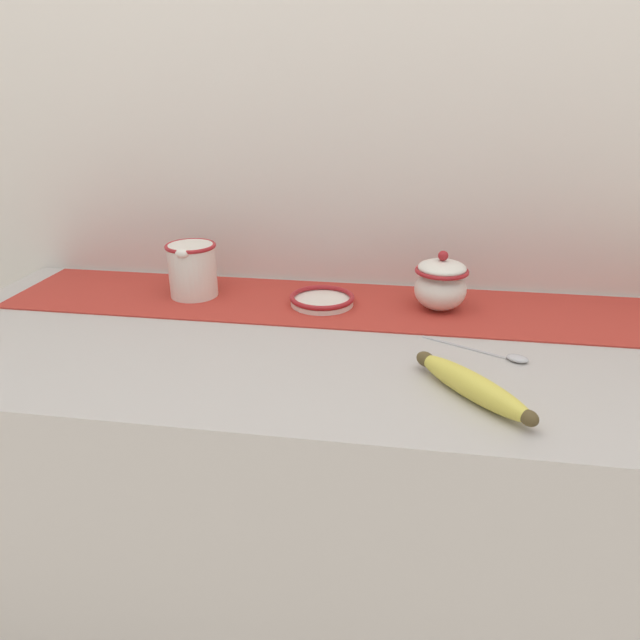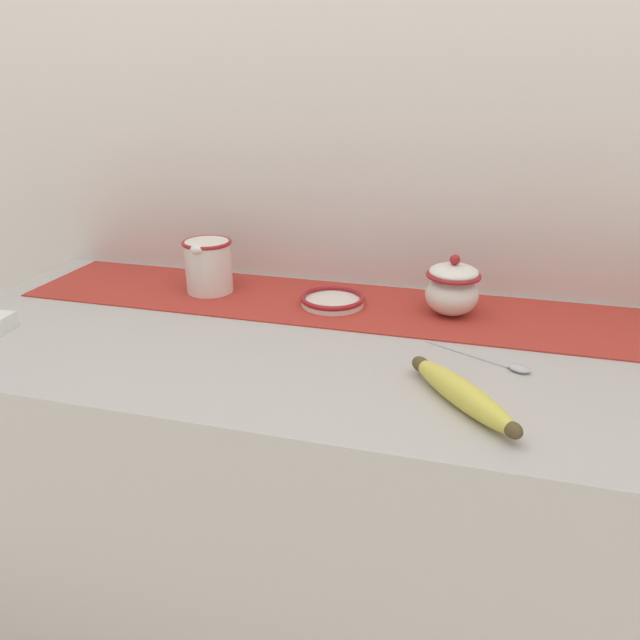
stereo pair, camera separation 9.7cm
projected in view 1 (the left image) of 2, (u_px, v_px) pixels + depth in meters
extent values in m
cube|color=#B7B2AD|center=(345.00, 534.00, 1.18)|extent=(1.59, 0.62, 0.88)
cube|color=silver|center=(369.00, 138.00, 1.19)|extent=(2.39, 0.04, 2.40)
cube|color=#B23328|center=(358.00, 305.00, 1.17)|extent=(1.46, 0.26, 0.00)
cylinder|color=white|center=(193.00, 270.00, 1.19)|extent=(0.10, 0.10, 0.11)
torus|color=#A31E23|center=(190.00, 246.00, 1.17)|extent=(0.10, 0.10, 0.01)
torus|color=white|center=(202.00, 258.00, 1.25)|extent=(0.06, 0.01, 0.06)
ellipsoid|color=white|center=(182.00, 253.00, 1.13)|extent=(0.03, 0.02, 0.02)
ellipsoid|color=white|center=(440.00, 290.00, 1.13)|extent=(0.10, 0.10, 0.08)
torus|color=#A31E23|center=(442.00, 271.00, 1.11)|extent=(0.10, 0.10, 0.01)
ellipsoid|color=white|center=(442.00, 268.00, 1.11)|extent=(0.09, 0.09, 0.03)
sphere|color=#A31E23|center=(443.00, 256.00, 1.10)|extent=(0.02, 0.02, 0.02)
cylinder|color=white|center=(322.00, 302.00, 1.16)|extent=(0.13, 0.13, 0.01)
torus|color=#A31E23|center=(322.00, 297.00, 1.16)|extent=(0.13, 0.13, 0.01)
ellipsoid|color=#DBCC4C|center=(472.00, 386.00, 0.82)|extent=(0.17, 0.19, 0.04)
ellipsoid|color=brown|center=(426.00, 359.00, 0.90)|extent=(0.04, 0.04, 0.02)
ellipsoid|color=brown|center=(529.00, 418.00, 0.74)|extent=(0.03, 0.03, 0.02)
cube|color=#B7B7BC|center=(463.00, 346.00, 0.98)|extent=(0.14, 0.07, 0.00)
ellipsoid|color=#B7B7BC|center=(517.00, 358.00, 0.93)|extent=(0.04, 0.04, 0.01)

